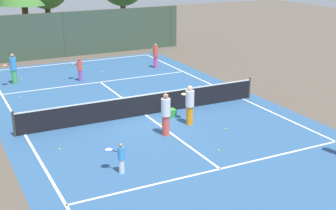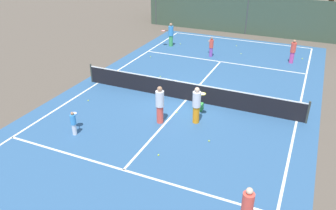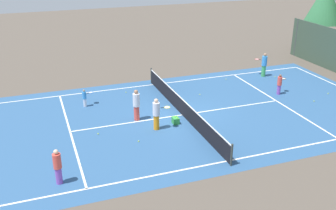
{
  "view_description": "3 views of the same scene",
  "coord_description": "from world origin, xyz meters",
  "px_view_note": "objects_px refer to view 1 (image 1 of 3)",
  "views": [
    {
      "loc": [
        -8.41,
        -18.97,
        7.33
      ],
      "look_at": [
        0.18,
        -1.99,
        1.05
      ],
      "focal_mm": 50.4,
      "sensor_mm": 36.0,
      "label": 1
    },
    {
      "loc": [
        5.55,
        -14.84,
        7.82
      ],
      "look_at": [
        -0.04,
        -2.25,
        0.75
      ],
      "focal_mm": 36.08,
      "sensor_mm": 36.0,
      "label": 2
    },
    {
      "loc": [
        19.24,
        -7.83,
        9.37
      ],
      "look_at": [
        0.7,
        -1.13,
        1.07
      ],
      "focal_mm": 41.94,
      "sensor_mm": 36.0,
      "label": 3
    }
  ],
  "objects_px": {
    "tennis_ball_2": "(83,67)",
    "tennis_ball_4": "(22,79)",
    "player_2": "(80,69)",
    "player_6": "(190,104)",
    "ball_crate": "(171,113)",
    "tennis_ball_3": "(20,98)",
    "player_5": "(13,68)",
    "tennis_ball_6": "(78,108)",
    "tennis_ball_1": "(226,129)",
    "player_1": "(166,114)",
    "player_4": "(120,157)",
    "tennis_ball_8": "(161,124)",
    "tennis_ball_0": "(219,150)",
    "tennis_ball_7": "(103,72)",
    "tennis_ball_5": "(59,149)",
    "tennis_ball_9": "(157,63)",
    "player_0": "(156,56)"
  },
  "relations": [
    {
      "from": "tennis_ball_2",
      "to": "tennis_ball_4",
      "type": "distance_m",
      "value": 4.34
    },
    {
      "from": "player_2",
      "to": "tennis_ball_2",
      "type": "height_order",
      "value": "player_2"
    },
    {
      "from": "player_6",
      "to": "ball_crate",
      "type": "bearing_deg",
      "value": 104.44
    },
    {
      "from": "player_2",
      "to": "tennis_ball_3",
      "type": "height_order",
      "value": "player_2"
    },
    {
      "from": "player_5",
      "to": "tennis_ball_6",
      "type": "distance_m",
      "value": 6.37
    },
    {
      "from": "tennis_ball_2",
      "to": "tennis_ball_1",
      "type": "bearing_deg",
      "value": -81.01
    },
    {
      "from": "player_1",
      "to": "player_4",
      "type": "xyz_separation_m",
      "value": [
        -2.95,
        -2.42,
        -0.35
      ]
    },
    {
      "from": "player_5",
      "to": "tennis_ball_8",
      "type": "relative_size",
      "value": 26.72
    },
    {
      "from": "tennis_ball_2",
      "to": "tennis_ball_8",
      "type": "relative_size",
      "value": 1.0
    },
    {
      "from": "ball_crate",
      "to": "tennis_ball_3",
      "type": "distance_m",
      "value": 8.35
    },
    {
      "from": "tennis_ball_0",
      "to": "tennis_ball_1",
      "type": "relative_size",
      "value": 1.0
    },
    {
      "from": "tennis_ball_6",
      "to": "tennis_ball_3",
      "type": "bearing_deg",
      "value": 125.48
    },
    {
      "from": "player_2",
      "to": "tennis_ball_3",
      "type": "relative_size",
      "value": 20.75
    },
    {
      "from": "tennis_ball_0",
      "to": "player_6",
      "type": "bearing_deg",
      "value": 81.68
    },
    {
      "from": "player_6",
      "to": "tennis_ball_7",
      "type": "distance_m",
      "value": 10.59
    },
    {
      "from": "player_1",
      "to": "tennis_ball_4",
      "type": "xyz_separation_m",
      "value": [
        -3.72,
        11.65,
        -0.89
      ]
    },
    {
      "from": "tennis_ball_2",
      "to": "tennis_ball_5",
      "type": "xyz_separation_m",
      "value": [
        -4.76,
        -12.49,
        0.0
      ]
    },
    {
      "from": "tennis_ball_9",
      "to": "tennis_ball_1",
      "type": "bearing_deg",
      "value": -102.32
    },
    {
      "from": "tennis_ball_0",
      "to": "tennis_ball_4",
      "type": "relative_size",
      "value": 1.0
    },
    {
      "from": "player_2",
      "to": "tennis_ball_6",
      "type": "bearing_deg",
      "value": -108.22
    },
    {
      "from": "tennis_ball_3",
      "to": "player_2",
      "type": "bearing_deg",
      "value": 26.22
    },
    {
      "from": "player_0",
      "to": "player_2",
      "type": "distance_m",
      "value": 5.41
    },
    {
      "from": "player_1",
      "to": "tennis_ball_3",
      "type": "relative_size",
      "value": 27.37
    },
    {
      "from": "player_4",
      "to": "tennis_ball_6",
      "type": "xyz_separation_m",
      "value": [
        0.64,
        7.35,
        -0.55
      ]
    },
    {
      "from": "ball_crate",
      "to": "player_6",
      "type": "bearing_deg",
      "value": -75.56
    },
    {
      "from": "player_2",
      "to": "player_6",
      "type": "bearing_deg",
      "value": -76.57
    },
    {
      "from": "tennis_ball_7",
      "to": "tennis_ball_8",
      "type": "distance_m",
      "value": 10.1
    },
    {
      "from": "player_1",
      "to": "player_2",
      "type": "relative_size",
      "value": 1.32
    },
    {
      "from": "player_5",
      "to": "player_0",
      "type": "bearing_deg",
      "value": -1.05
    },
    {
      "from": "tennis_ball_6",
      "to": "tennis_ball_7",
      "type": "height_order",
      "value": "same"
    },
    {
      "from": "ball_crate",
      "to": "tennis_ball_0",
      "type": "height_order",
      "value": "ball_crate"
    },
    {
      "from": "player_4",
      "to": "tennis_ball_1",
      "type": "relative_size",
      "value": 16.7
    },
    {
      "from": "player_1",
      "to": "player_0",
      "type": "bearing_deg",
      "value": 66.65
    },
    {
      "from": "player_1",
      "to": "tennis_ball_3",
      "type": "bearing_deg",
      "value": 119.35
    },
    {
      "from": "player_2",
      "to": "tennis_ball_4",
      "type": "distance_m",
      "value": 3.58
    },
    {
      "from": "tennis_ball_4",
      "to": "tennis_ball_1",
      "type": "bearing_deg",
      "value": -62.89
    },
    {
      "from": "player_4",
      "to": "tennis_ball_0",
      "type": "height_order",
      "value": "player_4"
    },
    {
      "from": "tennis_ball_5",
      "to": "tennis_ball_2",
      "type": "bearing_deg",
      "value": 69.12
    },
    {
      "from": "tennis_ball_1",
      "to": "tennis_ball_6",
      "type": "bearing_deg",
      "value": 131.27
    },
    {
      "from": "player_6",
      "to": "tennis_ball_2",
      "type": "relative_size",
      "value": 26.74
    },
    {
      "from": "player_2",
      "to": "player_5",
      "type": "bearing_deg",
      "value": 163.24
    },
    {
      "from": "tennis_ball_3",
      "to": "tennis_ball_9",
      "type": "height_order",
      "value": "same"
    },
    {
      "from": "tennis_ball_0",
      "to": "tennis_ball_7",
      "type": "xyz_separation_m",
      "value": [
        0.11,
        13.62,
        0.0
      ]
    },
    {
      "from": "tennis_ball_7",
      "to": "tennis_ball_4",
      "type": "bearing_deg",
      "value": 175.05
    },
    {
      "from": "player_0",
      "to": "ball_crate",
      "type": "distance_m",
      "value": 9.56
    },
    {
      "from": "player_6",
      "to": "tennis_ball_8",
      "type": "bearing_deg",
      "value": 157.39
    },
    {
      "from": "tennis_ball_7",
      "to": "tennis_ball_3",
      "type": "bearing_deg",
      "value": -150.29
    },
    {
      "from": "tennis_ball_4",
      "to": "player_6",
      "type": "bearing_deg",
      "value": -64.52
    },
    {
      "from": "player_0",
      "to": "tennis_ball_3",
      "type": "xyz_separation_m",
      "value": [
        -9.15,
        -2.78,
        -0.78
      ]
    },
    {
      "from": "player_1",
      "to": "tennis_ball_7",
      "type": "bearing_deg",
      "value": 84.04
    }
  ]
}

